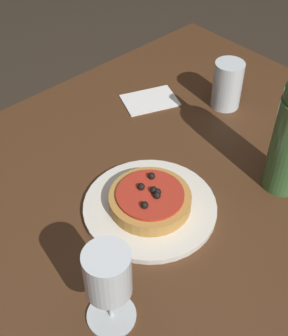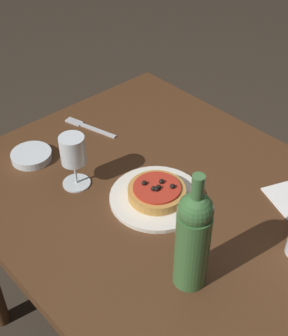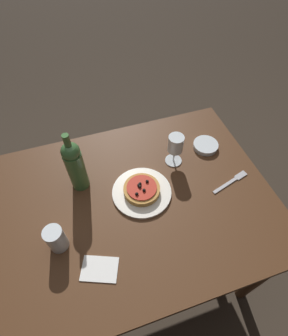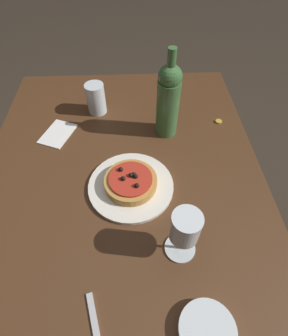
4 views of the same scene
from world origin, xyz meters
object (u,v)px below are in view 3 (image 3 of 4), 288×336
Objects in this scene: dinner_plate at (142,192)px; side_bowl at (206,146)px; fork at (232,181)px; bottle_cap at (66,153)px; pizza at (142,189)px; dining_table at (136,212)px; wine_glass at (176,145)px; water_cup at (56,239)px; wine_bottle at (75,165)px.

side_bowl is (0.38, 0.15, 0.01)m from dinner_plate.
fork is 8.02× the size of bottle_cap.
pizza is (-0.00, -0.00, 0.02)m from dinner_plate.
side_bowl is 0.22m from fork.
dinner_plate is 10.58× the size of bottle_cap.
dining_table is 0.12m from dinner_plate.
wine_glass reaches higher than bottle_cap.
water_cup is (-0.36, -0.12, 0.03)m from pizza.
wine_glass is 0.61m from water_cup.
fork is at bearing -9.75° from dinner_plate.
pizza is 0.41m from side_bowl.
fork is (0.40, -0.07, -0.00)m from dinner_plate.
dinner_plate reaches higher than bottle_cap.
wine_bottle is 0.68m from fork.
wine_bottle is at bearing 152.03° from pizza.
pizza is at bearing -49.56° from bottle_cap.
water_cup reaches higher than fork.
pizza is 0.39m from water_cup.
bottle_cap is (-0.48, 0.21, -0.11)m from wine_glass.
fork is (0.44, -0.04, 0.11)m from dining_table.
dinner_plate is 1.60× the size of wine_glass.
dining_table is 0.35m from wine_bottle.
pizza is at bearing 154.51° from fork.
side_bowl is at bearing 22.11° from pizza.
dinner_plate is 0.43m from bottle_cap.
dining_table is 0.38m from water_cup.
water_cup is 0.60× the size of fork.
pizza is 0.41m from fork.
side_bowl is 0.63× the size of fork.
dinner_plate is 2.20× the size of water_cup.
bottle_cap reaches higher than fork.
pizza is at bearing -27.97° from wine_bottle.
water_cup is (-0.36, -0.12, 0.05)m from dinner_plate.
wine_bottle is 2.53× the size of side_bowl.
fork is (0.20, -0.19, -0.11)m from wine_glass.
side_bowl reaches higher than dinner_plate.
dinner_plate is 0.83× the size of wine_bottle.
dinner_plate is at bearing -49.55° from bottle_cap.
water_cup is at bearing 168.34° from fork.
dining_table is at bearing 158.95° from fork.
wine_bottle is 0.29m from water_cup.
wine_bottle is at bearing 142.48° from dining_table.
dinner_plate is at bearing -157.89° from side_bowl.
wine_glass is (0.20, 0.12, 0.08)m from pizza.
dinner_plate is 1.32× the size of fork.
wine_glass is (0.20, 0.12, 0.10)m from dinner_plate.
dining_table is 0.45m from fork.
fork is (0.40, -0.07, -0.03)m from pizza.
wine_bottle reaches higher than dinner_plate.
wine_bottle reaches higher than side_bowl.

